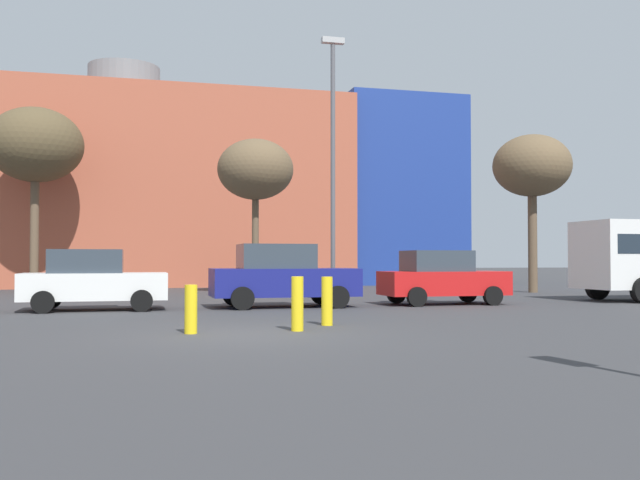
# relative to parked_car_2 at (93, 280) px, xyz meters

# --- Properties ---
(ground_plane) EXTENTS (200.00, 200.00, 0.00)m
(ground_plane) POSITION_rel_parked_car_2_xyz_m (3.17, -7.29, -0.84)
(ground_plane) COLOR #38383A
(building_backdrop) EXTENTS (38.28, 11.17, 12.40)m
(building_backdrop) POSITION_rel_parked_car_2_xyz_m (0.38, 20.92, 4.48)
(building_backdrop) COLOR #B2563D
(building_backdrop) RESTS_ON ground_plane
(parked_car_2) EXTENTS (3.90, 1.91, 1.69)m
(parked_car_2) POSITION_rel_parked_car_2_xyz_m (0.00, 0.00, 0.00)
(parked_car_2) COLOR white
(parked_car_2) RESTS_ON ground_plane
(parked_car_3) EXTENTS (4.30, 2.11, 1.87)m
(parked_car_3) POSITION_rel_parked_car_2_xyz_m (5.36, 0.00, 0.09)
(parked_car_3) COLOR navy
(parked_car_3) RESTS_ON ground_plane
(parked_car_4) EXTENTS (3.91, 1.92, 1.69)m
(parked_car_4) POSITION_rel_parked_car_2_xyz_m (10.49, 0.00, 0.00)
(parked_car_4) COLOR red
(parked_car_4) RESTS_ON ground_plane
(bare_tree_0) EXTENTS (3.16, 3.16, 6.44)m
(bare_tree_0) POSITION_rel_parked_car_2_xyz_m (5.93, 8.41, 4.29)
(bare_tree_0) COLOR brown
(bare_tree_0) RESTS_ON ground_plane
(bare_tree_1) EXTENTS (4.14, 4.14, 8.17)m
(bare_tree_1) POSITION_rel_parked_car_2_xyz_m (-3.23, 12.73, 5.62)
(bare_tree_1) COLOR brown
(bare_tree_1) RESTS_ON ground_plane
(bare_tree_2) EXTENTS (3.35, 3.35, 6.82)m
(bare_tree_2) POSITION_rel_parked_car_2_xyz_m (17.69, 6.52, 4.57)
(bare_tree_2) COLOR brown
(bare_tree_2) RESTS_ON ground_plane
(bollard_yellow_0) EXTENTS (0.24, 0.24, 0.93)m
(bollard_yellow_0) POSITION_rel_parked_car_2_xyz_m (2.19, -6.93, -0.38)
(bollard_yellow_0) COLOR yellow
(bollard_yellow_0) RESTS_ON ground_plane
(bollard_yellow_1) EXTENTS (0.24, 0.24, 1.04)m
(bollard_yellow_1) POSITION_rel_parked_car_2_xyz_m (5.13, -5.96, -0.32)
(bollard_yellow_1) COLOR yellow
(bollard_yellow_1) RESTS_ON ground_plane
(bollard_yellow_2) EXTENTS (0.24, 0.24, 1.07)m
(bollard_yellow_2) POSITION_rel_parked_car_2_xyz_m (4.26, -6.95, -0.30)
(bollard_yellow_2) COLOR yellow
(bollard_yellow_2) RESTS_ON ground_plane
(street_lamp) EXTENTS (0.80, 0.24, 9.14)m
(street_lamp) POSITION_rel_parked_car_2_xyz_m (7.74, 2.89, 4.27)
(street_lamp) COLOR #59595E
(street_lamp) RESTS_ON ground_plane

